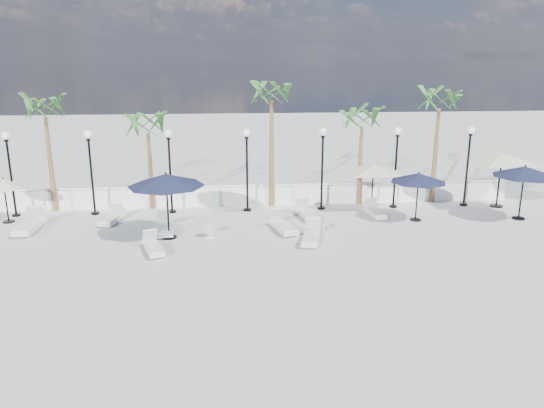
{
  "coord_description": "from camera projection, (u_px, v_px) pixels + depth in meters",
  "views": [
    {
      "loc": [
        -0.85,
        -17.39,
        7.02
      ],
      "look_at": [
        0.79,
        2.21,
        1.5
      ],
      "focal_mm": 35.0,
      "sensor_mm": 36.0,
      "label": 1
    }
  ],
  "objects": [
    {
      "name": "lamppost_6",
      "position": [
        469.0,
        155.0,
        25.06
      ],
      "size": [
        0.36,
        0.36,
        3.84
      ],
      "color": "black",
      "rests_on": "ground"
    },
    {
      "name": "parasol_navy_mid",
      "position": [
        419.0,
        178.0,
        22.91
      ],
      "size": [
        2.44,
        2.44,
        2.19
      ],
      "color": "black",
      "rests_on": "ground"
    },
    {
      "name": "lamppost_4",
      "position": [
        322.0,
        157.0,
        24.5
      ],
      "size": [
        0.36,
        0.36,
        3.84
      ],
      "color": "black",
      "rests_on": "ground"
    },
    {
      "name": "parasol_cream_small",
      "position": [
        4.0,
        184.0,
        22.71
      ],
      "size": [
        1.62,
        1.62,
        2.0
      ],
      "color": "black",
      "rests_on": "ground"
    },
    {
      "name": "lamppost_2",
      "position": [
        169.0,
        160.0,
        23.93
      ],
      "size": [
        0.36,
        0.36,
        3.84
      ],
      "color": "black",
      "rests_on": "ground"
    },
    {
      "name": "lamppost_3",
      "position": [
        247.0,
        158.0,
        24.22
      ],
      "size": [
        0.36,
        0.36,
        3.84
      ],
      "color": "black",
      "rests_on": "ground"
    },
    {
      "name": "side_table_1",
      "position": [
        210.0,
        230.0,
        21.15
      ],
      "size": [
        0.51,
        0.51,
        0.5
      ],
      "color": "silver",
      "rests_on": "ground"
    },
    {
      "name": "parasol_navy_left",
      "position": [
        166.0,
        180.0,
        20.52
      ],
      "size": [
        3.04,
        3.04,
        2.68
      ],
      "color": "black",
      "rests_on": "ground"
    },
    {
      "name": "palm_4",
      "position": [
        439.0,
        106.0,
        25.12
      ],
      "size": [
        2.6,
        2.6,
        5.7
      ],
      "color": "brown",
      "rests_on": "ground"
    },
    {
      "name": "palm_1",
      "position": [
        148.0,
        130.0,
        24.28
      ],
      "size": [
        2.6,
        2.6,
        4.7
      ],
      "color": "brown",
      "rests_on": "ground"
    },
    {
      "name": "lounger_1",
      "position": [
        153.0,
        247.0,
        19.56
      ],
      "size": [
        1.04,
        1.81,
        0.65
      ],
      "rotation": [
        0.0,
        0.0,
        0.3
      ],
      "color": "silver",
      "rests_on": "ground"
    },
    {
      "name": "parasol_cream_sq_b",
      "position": [
        502.0,
        154.0,
        24.87
      ],
      "size": [
        5.59,
        5.59,
        2.8
      ],
      "color": "black",
      "rests_on": "ground"
    },
    {
      "name": "lounger_4",
      "position": [
        164.0,
        228.0,
        21.67
      ],
      "size": [
        0.88,
        1.88,
        0.68
      ],
      "rotation": [
        0.0,
        0.0,
        0.17
      ],
      "color": "silver",
      "rests_on": "ground"
    },
    {
      "name": "lounger_7",
      "position": [
        375.0,
        211.0,
        23.99
      ],
      "size": [
        0.73,
        1.78,
        0.65
      ],
      "rotation": [
        0.0,
        0.0,
        0.1
      ],
      "color": "silver",
      "rests_on": "ground"
    },
    {
      "name": "parasol_navy_right",
      "position": [
        525.0,
        172.0,
        23.04
      ],
      "size": [
        2.73,
        2.73,
        2.45
      ],
      "color": "black",
      "rests_on": "ground"
    },
    {
      "name": "lamppost_1",
      "position": [
        90.0,
        161.0,
        23.65
      ],
      "size": [
        0.36,
        0.36,
        3.84
      ],
      "color": "black",
      "rests_on": "ground"
    },
    {
      "name": "lounger_2",
      "position": [
        30.0,
        225.0,
        21.91
      ],
      "size": [
        0.75,
        2.17,
        0.81
      ],
      "rotation": [
        0.0,
        0.0,
        -0.02
      ],
      "color": "silver",
      "rests_on": "ground"
    },
    {
      "name": "lounger_3",
      "position": [
        307.0,
        213.0,
        23.71
      ],
      "size": [
        0.96,
        1.98,
        0.71
      ],
      "rotation": [
        0.0,
        0.0,
        0.19
      ],
      "color": "silver",
      "rests_on": "ground"
    },
    {
      "name": "lounger_6",
      "position": [
        283.0,
        225.0,
        21.91
      ],
      "size": [
        1.1,
        2.06,
        0.74
      ],
      "rotation": [
        0.0,
        0.0,
        0.25
      ],
      "color": "silver",
      "rests_on": "ground"
    },
    {
      "name": "balustrade",
      "position": [
        247.0,
        196.0,
        25.72
      ],
      "size": [
        26.0,
        0.3,
        1.01
      ],
      "color": "white",
      "rests_on": "ground"
    },
    {
      "name": "palm_3",
      "position": [
        362.0,
        123.0,
        25.03
      ],
      "size": [
        2.6,
        2.6,
        4.9
      ],
      "color": "brown",
      "rests_on": "ground"
    },
    {
      "name": "lounger_0",
      "position": [
        112.0,
        218.0,
        23.0
      ],
      "size": [
        0.93,
        1.81,
        0.65
      ],
      "rotation": [
        0.0,
        0.0,
        -0.23
      ],
      "color": "silver",
      "rests_on": "ground"
    },
    {
      "name": "lounger_5",
      "position": [
        311.0,
        236.0,
        20.64
      ],
      "size": [
        1.07,
        2.0,
        0.71
      ],
      "rotation": [
        0.0,
        0.0,
        -0.25
      ],
      "color": "silver",
      "rests_on": "ground"
    },
    {
      "name": "ground",
      "position": [
        255.0,
        262.0,
        18.65
      ],
      "size": [
        100.0,
        100.0,
        0.0
      ],
      "primitive_type": "plane",
      "color": "#ACACA7",
      "rests_on": "ground"
    },
    {
      "name": "palm_0",
      "position": [
        45.0,
        113.0,
        23.71
      ],
      "size": [
        2.6,
        2.6,
        5.5
      ],
      "color": "brown",
      "rests_on": "ground"
    },
    {
      "name": "side_table_2",
      "position": [
        324.0,
        228.0,
        21.57
      ],
      "size": [
        0.45,
        0.45,
        0.44
      ],
      "color": "silver",
      "rests_on": "ground"
    },
    {
      "name": "palm_2",
      "position": [
        272.0,
        99.0,
        24.37
      ],
      "size": [
        2.6,
        2.6,
        6.1
      ],
      "color": "brown",
      "rests_on": "ground"
    },
    {
      "name": "lamppost_0",
      "position": [
        9.0,
        162.0,
        23.37
      ],
      "size": [
        0.36,
        0.36,
        3.84
      ],
      "color": "black",
      "rests_on": "ground"
    },
    {
      "name": "lamppost_5",
      "position": [
        396.0,
        156.0,
        24.78
      ],
      "size": [
        0.36,
        0.36,
        3.84
      ],
      "color": "black",
      "rests_on": "ground"
    },
    {
      "name": "parasol_cream_sq_a",
      "position": [
        374.0,
        165.0,
        24.5
      ],
      "size": [
        4.67,
        4.67,
        2.29
      ],
      "color": "black",
      "rests_on": "ground"
    }
  ]
}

